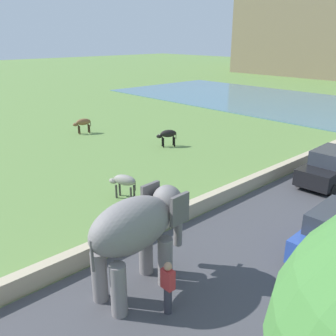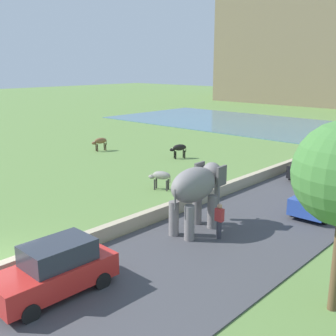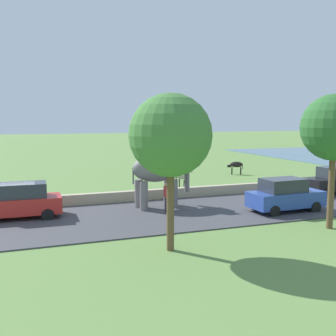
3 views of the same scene
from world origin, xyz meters
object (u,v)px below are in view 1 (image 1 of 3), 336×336
at_px(car_black, 329,167).
at_px(cow_brown, 83,123).
at_px(elephant, 138,229).
at_px(cow_grey, 124,181).
at_px(person_beside_elephant, 168,287).
at_px(cow_black, 168,134).

distance_m(car_black, cow_brown, 17.79).
bearing_deg(cow_brown, car_black, 12.54).
relative_size(elephant, cow_grey, 2.50).
height_order(car_black, cow_grey, car_black).
height_order(person_beside_elephant, cow_black, person_beside_elephant).
distance_m(person_beside_elephant, cow_brown, 20.44).
height_order(cow_brown, cow_black, same).
xyz_separation_m(person_beside_elephant, cow_grey, (-6.90, 3.59, -0.04)).
bearing_deg(cow_brown, cow_grey, -21.86).
height_order(person_beside_elephant, car_black, car_black).
bearing_deg(cow_grey, person_beside_elephant, -27.52).
bearing_deg(cow_black, cow_brown, -160.99).
xyz_separation_m(elephant, person_beside_elephant, (1.32, -0.08, -1.16)).
bearing_deg(person_beside_elephant, car_black, 96.13).
height_order(elephant, cow_grey, elephant).
height_order(cow_grey, cow_black, same).
relative_size(car_black, cow_black, 2.94).
bearing_deg(cow_black, person_beside_elephant, -42.52).
bearing_deg(cow_brown, person_beside_elephant, -24.01).
xyz_separation_m(cow_grey, cow_brown, (-11.77, 4.72, 0.00)).
height_order(elephant, car_black, elephant).
bearing_deg(cow_black, cow_grey, -56.06).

